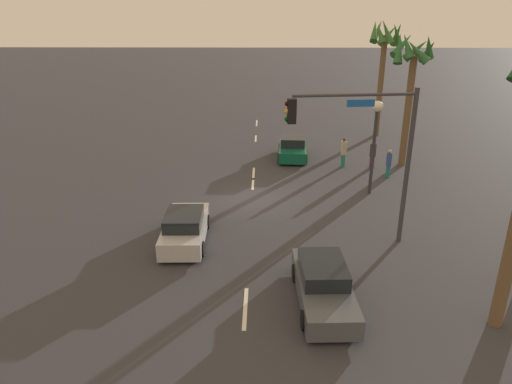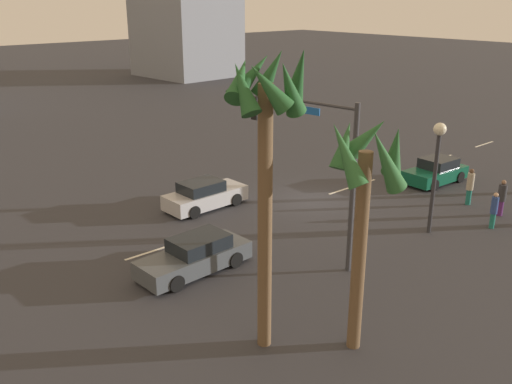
# 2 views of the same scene
# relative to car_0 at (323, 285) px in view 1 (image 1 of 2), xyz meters

# --- Properties ---
(ground_plane) EXTENTS (220.00, 220.00, 0.00)m
(ground_plane) POSITION_rel_car_0_xyz_m (-9.29, -2.66, -0.65)
(ground_plane) COLOR #333338
(lane_stripe_0) EXTENTS (2.47, 0.14, 0.01)m
(lane_stripe_0) POSITION_rel_car_0_xyz_m (-27.29, -2.66, -0.64)
(lane_stripe_0) COLOR silver
(lane_stripe_0) RESTS_ON ground_plane
(lane_stripe_1) EXTENTS (1.98, 0.14, 0.01)m
(lane_stripe_1) POSITION_rel_car_0_xyz_m (-21.90, -2.66, -0.64)
(lane_stripe_1) COLOR silver
(lane_stripe_1) RESTS_ON ground_plane
(lane_stripe_2) EXTENTS (2.26, 0.14, 0.01)m
(lane_stripe_2) POSITION_rel_car_0_xyz_m (-13.46, -2.66, -0.64)
(lane_stripe_2) COLOR silver
(lane_stripe_2) RESTS_ON ground_plane
(lane_stripe_3) EXTENTS (1.93, 0.14, 0.01)m
(lane_stripe_3) POSITION_rel_car_0_xyz_m (-11.62, -2.66, -0.64)
(lane_stripe_3) COLOR silver
(lane_stripe_3) RESTS_ON ground_plane
(lane_stripe_4) EXTENTS (2.39, 0.14, 0.01)m
(lane_stripe_4) POSITION_rel_car_0_xyz_m (0.47, -2.66, -0.64)
(lane_stripe_4) COLOR silver
(lane_stripe_4) RESTS_ON ground_plane
(car_0) EXTENTS (4.66, 1.97, 1.40)m
(car_0) POSITION_rel_car_0_xyz_m (0.00, 0.00, 0.00)
(car_0) COLOR #474C51
(car_0) RESTS_ON ground_plane
(car_1) EXTENTS (4.01, 2.08, 1.43)m
(car_1) POSITION_rel_car_0_xyz_m (-16.82, -0.08, 0.01)
(car_1) COLOR #0F5138
(car_1) RESTS_ON ground_plane
(car_2) EXTENTS (4.33, 1.93, 1.44)m
(car_2) POSITION_rel_car_0_xyz_m (-4.36, -5.43, 0.02)
(car_2) COLOR #B7B7BC
(car_2) RESTS_ON ground_plane
(traffic_signal) EXTENTS (0.85, 5.24, 6.63)m
(traffic_signal) POSITION_rel_car_0_xyz_m (-4.37, 2.17, 3.84)
(traffic_signal) COLOR #38383D
(traffic_signal) RESTS_ON ground_plane
(streetlamp) EXTENTS (0.56, 0.56, 5.08)m
(streetlamp) POSITION_rel_car_0_xyz_m (-10.27, 3.80, 3.00)
(streetlamp) COLOR #2D2D33
(streetlamp) RESTS_ON ground_plane
(pedestrian_0) EXTENTS (0.50, 0.50, 1.82)m
(pedestrian_0) POSITION_rel_car_0_xyz_m (-14.72, 4.87, 0.30)
(pedestrian_0) COLOR #59266B
(pedestrian_0) RESTS_ON ground_plane
(pedestrian_1) EXTENTS (0.42, 0.42, 1.92)m
(pedestrian_1) POSITION_rel_car_0_xyz_m (-14.95, 3.07, 0.37)
(pedestrian_1) COLOR #1E7266
(pedestrian_1) RESTS_ON ground_plane
(pedestrian_2) EXTENTS (0.41, 0.41, 1.74)m
(pedestrian_2) POSITION_rel_car_0_xyz_m (-12.89, 5.43, 0.28)
(pedestrian_2) COLOR #1E7266
(pedestrian_2) RESTS_ON ground_plane
(palm_tree_1) EXTENTS (2.81, 2.66, 8.88)m
(palm_tree_1) POSITION_rel_car_0_xyz_m (-23.03, 7.05, 6.09)
(palm_tree_1) COLOR brown
(palm_tree_1) RESTS_ON ground_plane
(palm_tree_3) EXTENTS (2.71, 2.71, 8.24)m
(palm_tree_3) POSITION_rel_car_0_xyz_m (-15.45, 6.92, 5.62)
(palm_tree_3) COLOR brown
(palm_tree_3) RESTS_ON ground_plane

